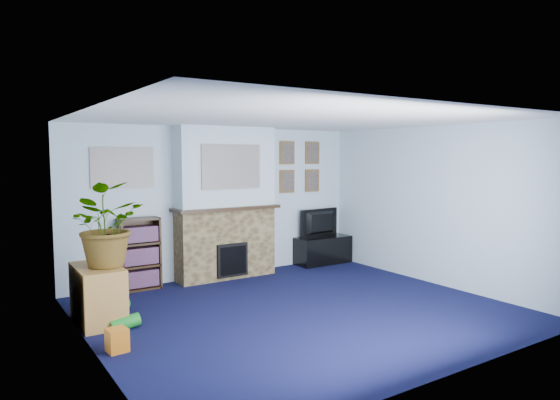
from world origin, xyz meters
TOP-DOWN VIEW (x-y plane):
  - floor at (0.00, 0.00)m, footprint 5.00×4.50m
  - ceiling at (0.00, 0.00)m, footprint 5.00×4.50m
  - wall_back at (0.00, 2.25)m, footprint 5.00×0.04m
  - wall_front at (0.00, -2.25)m, footprint 5.00×0.04m
  - wall_left at (-2.50, 0.00)m, footprint 0.04×4.50m
  - wall_right at (2.50, 0.00)m, footprint 0.04×4.50m
  - chimney_breast at (0.00, 2.05)m, footprint 1.72×0.50m
  - collage_main at (0.00, 1.84)m, footprint 1.00×0.03m
  - collage_left at (-1.55, 2.23)m, footprint 0.90×0.03m
  - portrait_tl at (1.30, 2.23)m, footprint 0.30×0.03m
  - portrait_tr at (1.85, 2.23)m, footprint 0.30×0.03m
  - portrait_bl at (1.30, 2.23)m, footprint 0.30×0.03m
  - portrait_br at (1.85, 2.23)m, footprint 0.30×0.03m
  - tv_stand at (1.95, 2.03)m, footprint 1.03×0.43m
  - television at (1.95, 2.05)m, footprint 0.87×0.19m
  - bookshelf at (-1.38, 2.11)m, footprint 0.58×0.28m
  - sideboard at (-2.24, 0.94)m, footprint 0.48×0.86m
  - potted_plant at (-2.19, 0.89)m, footprint 1.09×1.13m
  - mantel_clock at (0.03, 2.00)m, footprint 0.10×0.06m
  - mantel_candle at (0.26, 2.00)m, footprint 0.05×0.05m
  - mantel_teddy at (-0.53, 2.00)m, footprint 0.12×0.12m
  - mantel_can at (0.71, 2.00)m, footprint 0.06×0.06m
  - green_crate at (-2.26, 0.73)m, footprint 0.40×0.37m
  - toy_ball at (-1.88, 1.20)m, footprint 0.18×0.18m
  - toy_block at (-2.30, -0.08)m, footprint 0.21×0.21m
  - toy_tube at (-2.05, 0.52)m, footprint 0.34×0.15m

SIDE VIEW (x-z plane):
  - floor at x=0.00m, z-range -0.01..0.01m
  - toy_tube at x=-2.05m, z-range -0.03..0.17m
  - toy_ball at x=-1.88m, z-range 0.00..0.18m
  - toy_block at x=-2.30m, z-range -0.01..0.23m
  - green_crate at x=-2.26m, z-range 0.01..0.27m
  - tv_stand at x=1.95m, z-range -0.02..0.47m
  - sideboard at x=-2.24m, z-range 0.02..0.68m
  - bookshelf at x=-1.38m, z-range -0.02..1.03m
  - television at x=1.95m, z-range 0.49..0.99m
  - potted_plant at x=-2.19m, z-range 0.67..1.63m
  - chimney_breast at x=0.00m, z-range -0.02..2.38m
  - wall_back at x=0.00m, z-range 0.00..2.40m
  - wall_front at x=0.00m, z-range 0.00..2.40m
  - wall_left at x=-2.50m, z-range 0.00..2.40m
  - wall_right at x=2.50m, z-range 0.00..2.40m
  - mantel_can at x=0.71m, z-range 1.15..1.27m
  - mantel_teddy at x=-0.53m, z-range 1.16..1.27m
  - mantel_clock at x=0.03m, z-range 1.15..1.29m
  - mantel_candle at x=0.26m, z-range 1.14..1.32m
  - portrait_bl at x=1.30m, z-range 1.30..1.70m
  - portrait_br at x=1.85m, z-range 1.30..1.70m
  - collage_left at x=-1.55m, z-range 1.49..2.07m
  - collage_main at x=0.00m, z-range 1.44..2.12m
  - portrait_tl at x=1.30m, z-range 1.80..2.20m
  - portrait_tr at x=1.85m, z-range 1.80..2.20m
  - ceiling at x=0.00m, z-range 2.40..2.40m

